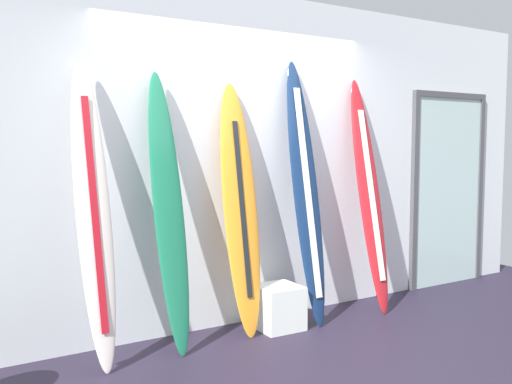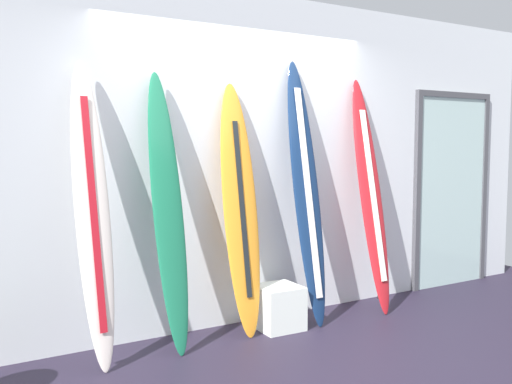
% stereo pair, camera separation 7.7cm
% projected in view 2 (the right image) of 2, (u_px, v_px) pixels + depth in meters
% --- Properties ---
extents(ground, '(8.00, 8.00, 0.04)m').
position_uv_depth(ground, '(328.00, 371.00, 3.92)').
color(ground, '#251F30').
extents(wall_back, '(7.20, 0.20, 2.80)m').
position_uv_depth(wall_back, '(235.00, 160.00, 4.91)').
color(wall_back, silver).
rests_on(wall_back, ground).
extents(surfboard_ivory, '(0.26, 0.50, 2.13)m').
position_uv_depth(surfboard_ivory, '(93.00, 215.00, 3.92)').
color(surfboard_ivory, silver).
rests_on(surfboard_ivory, ground).
extents(surfboard_emerald, '(0.25, 0.48, 2.08)m').
position_uv_depth(surfboard_emerald, '(168.00, 211.00, 4.22)').
color(surfboard_emerald, '#1B714E').
rests_on(surfboard_emerald, ground).
extents(surfboard_sunset, '(0.32, 0.44, 2.03)m').
position_uv_depth(surfboard_sunset, '(240.00, 210.00, 4.59)').
color(surfboard_sunset, orange).
rests_on(surfboard_sunset, ground).
extents(surfboard_navy, '(0.26, 0.49, 2.25)m').
position_uv_depth(surfboard_navy, '(306.00, 192.00, 4.87)').
color(surfboard_navy, navy).
rests_on(surfboard_navy, ground).
extents(surfboard_crimson, '(0.25, 0.52, 2.14)m').
position_uv_depth(surfboard_crimson, '(371.00, 196.00, 5.23)').
color(surfboard_crimson, red).
rests_on(surfboard_crimson, ground).
extents(display_block_left, '(0.36, 0.36, 0.36)m').
position_uv_depth(display_block_left, '(278.00, 307.00, 4.75)').
color(display_block_left, white).
rests_on(display_block_left, ground).
extents(glass_door, '(1.11, 0.06, 2.08)m').
position_uv_depth(glass_door, '(451.00, 186.00, 6.17)').
color(glass_door, silver).
rests_on(glass_door, ground).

